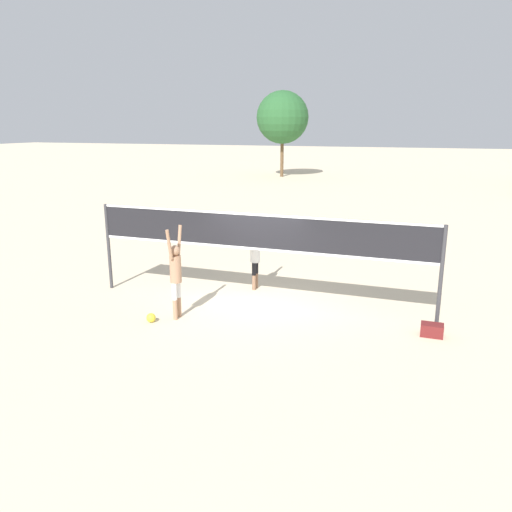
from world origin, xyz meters
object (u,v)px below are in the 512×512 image
object	(u,v)px
player_spiker	(176,271)
player_blocker	(255,254)
volleyball	(151,318)
tree_right_cluster	(282,117)
gear_bag	(432,330)
volleyball_net	(256,237)

from	to	relation	value
player_spiker	player_blocker	distance (m)	2.98
player_blocker	volleyball	size ratio (longest dim) A/B	8.83
tree_right_cluster	gear_bag	bearing A→B (deg)	-67.93
volleyball	tree_right_cluster	bearing A→B (deg)	101.58
volleyball_net	tree_right_cluster	world-z (taller)	tree_right_cluster
volleyball_net	player_blocker	bearing A→B (deg)	110.53
volleyball_net	volleyball	distance (m)	3.29
volleyball_net	tree_right_cluster	xyz separation A→B (m)	(-9.15, 32.90, 3.42)
volleyball	player_spiker	bearing A→B (deg)	43.81
volleyball	player_blocker	bearing A→B (deg)	64.92
tree_right_cluster	player_blocker	bearing A→B (deg)	-74.68
volleyball_net	tree_right_cluster	size ratio (longest dim) A/B	1.19
gear_bag	player_blocker	bearing A→B (deg)	159.49
player_spiker	gear_bag	bearing A→B (deg)	-80.83
gear_bag	tree_right_cluster	world-z (taller)	tree_right_cluster
volleyball	gear_bag	xyz separation A→B (m)	(6.41, 1.41, 0.03)
player_blocker	tree_right_cluster	size ratio (longest dim) A/B	0.26
volleyball	gear_bag	size ratio (longest dim) A/B	0.46
player_spiker	volleyball	xyz separation A→B (m)	(-0.47, -0.45, -1.10)
player_spiker	player_blocker	bearing A→B (deg)	-20.53
tree_right_cluster	volleyball	bearing A→B (deg)	-78.42
player_spiker	player_blocker	world-z (taller)	player_spiker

